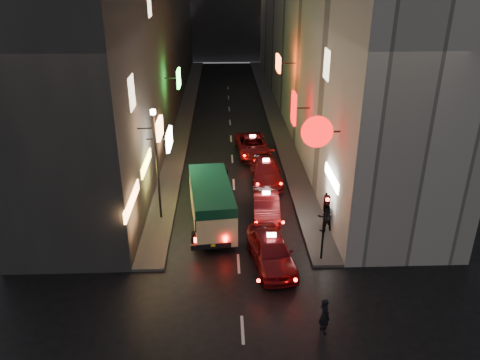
{
  "coord_description": "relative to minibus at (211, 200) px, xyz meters",
  "views": [
    {
      "loc": [
        -0.63,
        -10.23,
        12.95
      ],
      "look_at": [
        0.24,
        13.0,
        2.37
      ],
      "focal_mm": 35.0,
      "sensor_mm": 36.0,
      "label": 1
    }
  ],
  "objects": [
    {
      "name": "taxi_far",
      "position": [
        2.89,
        10.64,
        -0.77
      ],
      "size": [
        2.49,
        5.28,
        1.8
      ],
      "color": "maroon",
      "rests_on": "ground"
    },
    {
      "name": "sidewalk_right",
      "position": [
        5.58,
        21.8,
        -1.51
      ],
      "size": [
        1.5,
        52.0,
        0.15
      ],
      "primitive_type": "cube",
      "color": "#494644",
      "rests_on": "ground"
    },
    {
      "name": "pedestrian_sidewalk",
      "position": [
        5.98,
        -0.99,
        -0.43
      ],
      "size": [
        0.88,
        0.72,
        2.01
      ],
      "primitive_type": "imported",
      "rotation": [
        0.0,
        0.0,
        3.52
      ],
      "color": "black",
      "rests_on": "sidewalk_right"
    },
    {
      "name": "building_right",
      "position": [
        9.33,
        21.8,
        7.41
      ],
      "size": [
        7.9,
        52.0,
        18.0
      ],
      "color": "#B9B3AA",
      "rests_on": "ground"
    },
    {
      "name": "minibus",
      "position": [
        0.0,
        0.0,
        0.0
      ],
      "size": [
        2.69,
        6.04,
        2.51
      ],
      "color": "#EFDE95",
      "rests_on": "ground"
    },
    {
      "name": "lamp_post",
      "position": [
        -2.87,
        0.8,
        2.14
      ],
      "size": [
        0.28,
        0.28,
        6.22
      ],
      "color": "black",
      "rests_on": "sidewalk_left"
    },
    {
      "name": "traffic_light",
      "position": [
        5.33,
        -3.73,
        1.1
      ],
      "size": [
        0.26,
        0.43,
        3.5
      ],
      "color": "black",
      "rests_on": "sidewalk_right"
    },
    {
      "name": "pedestrian_crossing",
      "position": [
        4.47,
        -8.4,
        -0.71
      ],
      "size": [
        0.55,
        0.67,
        1.76
      ],
      "primitive_type": "imported",
      "rotation": [
        0.0,
        0.0,
        1.92
      ],
      "color": "black",
      "rests_on": "ground"
    },
    {
      "name": "taxi_third",
      "position": [
        3.47,
        5.84,
        -0.77
      ],
      "size": [
        2.15,
        5.13,
        1.8
      ],
      "color": "maroon",
      "rests_on": "ground"
    },
    {
      "name": "building_left",
      "position": [
        -6.67,
        21.8,
        7.41
      ],
      "size": [
        7.39,
        52.31,
        18.0
      ],
      "color": "#373532",
      "rests_on": "ground"
    },
    {
      "name": "taxi_second",
      "position": [
        3.05,
        1.04,
        -0.79
      ],
      "size": [
        2.24,
        5.05,
        1.75
      ],
      "color": "maroon",
      "rests_on": "ground"
    },
    {
      "name": "taxi_near",
      "position": [
        2.87,
        -3.76,
        -0.7
      ],
      "size": [
        3.08,
        5.85,
        1.94
      ],
      "color": "maroon",
      "rests_on": "ground"
    },
    {
      "name": "sidewalk_left",
      "position": [
        -2.92,
        21.8,
        -1.51
      ],
      "size": [
        1.5,
        52.0,
        0.15
      ],
      "primitive_type": "cube",
      "color": "#494644",
      "rests_on": "ground"
    }
  ]
}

